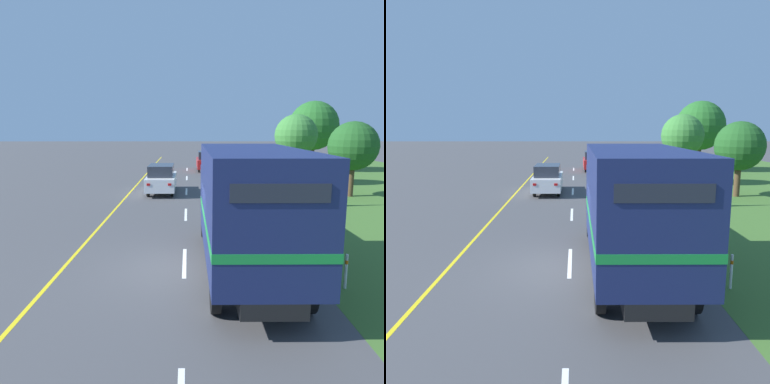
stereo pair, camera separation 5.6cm
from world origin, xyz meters
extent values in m
plane|color=#444447|center=(0.00, 0.00, 0.00)|extent=(200.00, 200.00, 0.00)
cube|color=yellow|center=(-3.70, 13.39, 0.00)|extent=(0.12, 58.38, 0.01)
cube|color=white|center=(0.00, 0.53, 0.00)|extent=(0.12, 2.60, 0.01)
cube|color=white|center=(0.00, 7.13, 0.00)|extent=(0.12, 2.60, 0.01)
cube|color=white|center=(0.00, 13.73, 0.00)|extent=(0.12, 2.60, 0.01)
cube|color=white|center=(0.00, 20.33, 0.00)|extent=(0.12, 2.60, 0.01)
cube|color=white|center=(0.00, 26.93, 0.00)|extent=(0.12, 2.60, 0.01)
cylinder|color=black|center=(0.74, 3.39, 0.50)|extent=(0.22, 1.00, 1.00)
cylinder|color=black|center=(2.88, 3.39, 0.50)|extent=(0.22, 1.00, 1.00)
cylinder|color=black|center=(0.74, -2.71, 0.50)|extent=(0.22, 1.00, 1.00)
cylinder|color=black|center=(2.88, -2.71, 0.50)|extent=(0.22, 1.00, 1.00)
cube|color=black|center=(1.81, 0.00, 0.68)|extent=(1.37, 8.15, 0.36)
cube|color=navy|center=(1.81, -1.05, 2.27)|extent=(2.49, 6.05, 2.83)
cube|color=#198C38|center=(1.81, -1.05, 1.78)|extent=(2.51, 6.07, 0.20)
cube|color=#232833|center=(1.81, -4.08, 3.05)|extent=(1.87, 0.03, 0.36)
cube|color=navy|center=(1.81, 3.02, 1.81)|extent=(2.39, 2.10, 1.90)
cube|color=#283342|center=(1.81, 4.08, 2.05)|extent=(2.11, 0.03, 0.85)
cylinder|color=black|center=(-2.35, 14.69, 0.33)|extent=(0.16, 0.66, 0.66)
cylinder|color=black|center=(-0.87, 14.69, 0.33)|extent=(0.16, 0.66, 0.66)
cylinder|color=black|center=(-2.35, 11.90, 0.33)|extent=(0.16, 0.66, 0.66)
cylinder|color=black|center=(-0.87, 11.90, 0.33)|extent=(0.16, 0.66, 0.66)
cube|color=white|center=(-1.61, 13.29, 0.74)|extent=(1.80, 4.51, 0.82)
cube|color=#282D38|center=(-1.61, 13.11, 1.50)|extent=(1.55, 2.48, 0.70)
cube|color=red|center=(-2.24, 11.03, 0.88)|extent=(0.20, 0.03, 0.14)
cube|color=red|center=(-0.98, 11.03, 0.88)|extent=(0.20, 0.03, 0.14)
cylinder|color=black|center=(1.13, 27.14, 0.33)|extent=(0.16, 0.66, 0.66)
cylinder|color=black|center=(2.61, 27.14, 0.33)|extent=(0.16, 0.66, 0.66)
cylinder|color=black|center=(1.13, 24.34, 0.33)|extent=(0.16, 0.66, 0.66)
cylinder|color=black|center=(2.61, 24.34, 0.33)|extent=(0.16, 0.66, 0.66)
cube|color=red|center=(1.87, 25.74, 0.75)|extent=(1.80, 4.52, 0.84)
cube|color=#282D38|center=(1.87, 25.56, 1.53)|extent=(1.55, 2.49, 0.72)
cube|color=red|center=(1.24, 23.47, 0.90)|extent=(0.20, 0.03, 0.14)
cube|color=red|center=(2.50, 23.47, 0.90)|extent=(0.20, 0.03, 0.14)
cylinder|color=#9E9EA3|center=(5.43, 8.70, 1.20)|extent=(0.09, 0.09, 2.39)
cylinder|color=#9E9EA3|center=(6.92, 8.70, 1.20)|extent=(0.09, 0.09, 2.39)
cube|color=navy|center=(6.18, 8.70, 1.67)|extent=(2.13, 0.06, 1.44)
cube|color=navy|center=(6.90, 8.70, 2.57)|extent=(0.68, 0.06, 0.32)
cube|color=silver|center=(6.18, 8.66, 1.67)|extent=(1.66, 0.02, 0.26)
cylinder|color=#4C3823|center=(10.13, 11.89, 0.96)|extent=(0.37, 0.37, 1.91)
sphere|color=#1E511E|center=(10.13, 11.89, 3.10)|extent=(2.98, 2.98, 2.98)
cylinder|color=brown|center=(8.11, 17.09, 1.18)|extent=(0.36, 0.36, 2.37)
sphere|color=#387A33|center=(8.11, 17.09, 3.61)|extent=(3.12, 3.12, 3.12)
cylinder|color=#4C3823|center=(12.28, 25.77, 1.24)|extent=(0.38, 0.38, 2.48)
sphere|color=#236023|center=(12.28, 25.77, 4.36)|extent=(4.70, 4.70, 4.70)
cylinder|color=white|center=(4.29, -1.47, 0.47)|extent=(0.07, 0.07, 0.95)
cylinder|color=orange|center=(4.29, -1.47, 0.74)|extent=(0.08, 0.08, 0.10)
camera|label=1|loc=(0.12, -10.80, 4.25)|focal=35.00mm
camera|label=2|loc=(0.18, -10.80, 4.25)|focal=35.00mm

